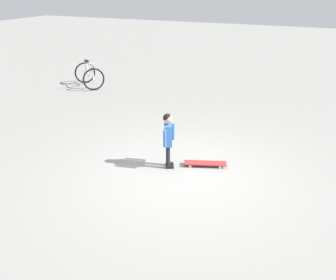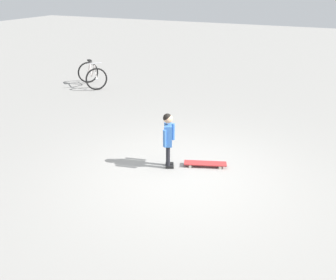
# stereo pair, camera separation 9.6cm
# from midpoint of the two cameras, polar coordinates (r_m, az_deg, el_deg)

# --- Properties ---
(ground_plane) EXTENTS (50.00, 50.00, 0.00)m
(ground_plane) POSITION_cam_midpoint_polar(r_m,az_deg,el_deg) (6.66, 1.99, -5.42)
(ground_plane) COLOR gray
(child_person) EXTENTS (0.25, 0.41, 1.06)m
(child_person) POSITION_cam_midpoint_polar(r_m,az_deg,el_deg) (6.65, -0.40, 0.84)
(child_person) COLOR black
(child_person) RESTS_ON ground
(skateboard) EXTENTS (0.82, 0.45, 0.07)m
(skateboard) POSITION_cam_midpoint_polar(r_m,az_deg,el_deg) (6.95, 5.42, -3.63)
(skateboard) COLOR #B22D2D
(skateboard) RESTS_ON ground
(bicycle_mid) EXTENTS (1.28, 1.22, 0.85)m
(bicycle_mid) POSITION_cam_midpoint_polar(r_m,az_deg,el_deg) (12.46, -12.42, 9.85)
(bicycle_mid) COLOR black
(bicycle_mid) RESTS_ON ground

